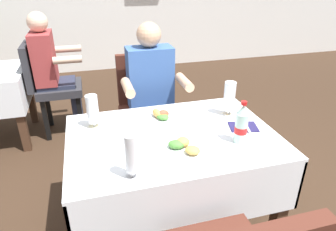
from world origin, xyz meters
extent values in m
plane|color=#382619|center=(0.00, 0.00, 0.00)|extent=(11.00, 11.00, 0.00)
cube|color=white|center=(-0.14, 0.01, 0.72)|extent=(1.23, 0.87, 0.02)
cube|color=white|center=(-0.14, -0.42, 0.55)|extent=(1.23, 0.02, 0.32)
cube|color=white|center=(-0.14, 0.43, 0.55)|extent=(1.23, 0.02, 0.32)
cube|color=white|center=(-0.75, 0.01, 0.55)|extent=(0.02, 0.87, 0.32)
cube|color=white|center=(0.47, 0.01, 0.55)|extent=(0.02, 0.87, 0.32)
cube|color=#472D1E|center=(0.41, -0.36, 0.35)|extent=(0.07, 0.07, 0.71)
cube|color=#472D1E|center=(-0.70, 0.38, 0.35)|extent=(0.07, 0.07, 0.71)
cube|color=#472D1E|center=(0.41, 0.38, 0.35)|extent=(0.07, 0.07, 0.71)
cube|color=#4C2319|center=(-0.14, 0.74, 0.49)|extent=(0.44, 0.44, 0.08)
cube|color=#4C2319|center=(-0.14, 0.99, 0.75)|extent=(0.42, 0.06, 0.44)
cube|color=black|center=(-0.31, 0.57, 0.23)|extent=(0.04, 0.04, 0.45)
cube|color=black|center=(0.03, 0.57, 0.23)|extent=(0.04, 0.04, 0.45)
cube|color=black|center=(-0.31, 0.91, 0.23)|extent=(0.04, 0.04, 0.45)
cube|color=black|center=(0.03, 0.91, 0.23)|extent=(0.04, 0.04, 0.45)
cylinder|color=#282D42|center=(-0.19, 0.54, 0.23)|extent=(0.10, 0.10, 0.45)
cylinder|color=#282D42|center=(-0.03, 0.54, 0.23)|extent=(0.10, 0.10, 0.45)
cube|color=#282D42|center=(-0.11, 0.70, 0.51)|extent=(0.34, 0.36, 0.12)
cube|color=#385B9E|center=(-0.11, 0.78, 0.82)|extent=(0.36, 0.20, 0.50)
sphere|color=tan|center=(-0.11, 0.78, 1.17)|extent=(0.19, 0.19, 0.19)
cylinder|color=tan|center=(-0.32, 0.55, 0.85)|extent=(0.07, 0.26, 0.07)
cylinder|color=tan|center=(0.11, 0.55, 0.85)|extent=(0.07, 0.26, 0.07)
cylinder|color=white|center=(-0.15, -0.19, 0.73)|extent=(0.23, 0.23, 0.01)
ellipsoid|color=#4C8E38|center=(-0.17, -0.15, 0.76)|extent=(0.11, 0.10, 0.04)
ellipsoid|color=gold|center=(-0.10, -0.23, 0.76)|extent=(0.11, 0.11, 0.04)
ellipsoid|color=gold|center=(-0.13, -0.14, 0.76)|extent=(0.09, 0.09, 0.05)
cylinder|color=white|center=(-0.12, 0.25, 0.73)|extent=(0.24, 0.24, 0.01)
ellipsoid|color=#4C8E38|center=(-0.15, 0.20, 0.76)|extent=(0.10, 0.11, 0.04)
ellipsoid|color=gold|center=(-0.18, 0.24, 0.77)|extent=(0.07, 0.10, 0.06)
ellipsoid|color=#C14C33|center=(-0.15, 0.22, 0.77)|extent=(0.08, 0.05, 0.06)
cylinder|color=white|center=(-0.44, -0.33, 0.73)|extent=(0.07, 0.07, 0.01)
cylinder|color=white|center=(-0.44, -0.33, 0.75)|extent=(0.02, 0.02, 0.03)
cylinder|color=white|center=(-0.44, -0.33, 0.86)|extent=(0.06, 0.06, 0.19)
cylinder|color=black|center=(-0.44, -0.33, 0.84)|extent=(0.06, 0.06, 0.15)
cylinder|color=white|center=(-0.58, 0.23, 0.73)|extent=(0.07, 0.07, 0.01)
cylinder|color=white|center=(-0.58, 0.23, 0.75)|extent=(0.02, 0.02, 0.03)
cylinder|color=white|center=(-0.58, 0.23, 0.85)|extent=(0.07, 0.07, 0.18)
cylinder|color=gold|center=(-0.58, 0.23, 0.83)|extent=(0.07, 0.07, 0.13)
cylinder|color=white|center=(0.30, 0.17, 0.73)|extent=(0.07, 0.07, 0.01)
cylinder|color=white|center=(0.30, 0.17, 0.75)|extent=(0.02, 0.02, 0.03)
cylinder|color=white|center=(0.30, 0.17, 0.86)|extent=(0.08, 0.08, 0.20)
cylinder|color=#C68928|center=(0.30, 0.17, 0.85)|extent=(0.07, 0.07, 0.16)
cylinder|color=silver|center=(0.20, -0.17, 0.82)|extent=(0.07, 0.07, 0.18)
cylinder|color=red|center=(0.20, -0.17, 0.81)|extent=(0.07, 0.07, 0.04)
cone|color=silver|center=(0.20, -0.17, 0.93)|extent=(0.06, 0.06, 0.05)
cylinder|color=red|center=(0.20, -0.17, 0.97)|extent=(0.03, 0.03, 0.02)
cube|color=#231E4C|center=(0.31, -0.02, 0.73)|extent=(0.20, 0.17, 0.01)
cube|color=silver|center=(0.29, -0.02, 0.74)|extent=(0.06, 0.19, 0.01)
cube|color=silver|center=(0.33, -0.03, 0.74)|extent=(0.06, 0.19, 0.01)
cube|color=white|center=(-1.19, 1.64, 0.55)|extent=(0.02, 0.76, 0.32)
cube|color=#472D1E|center=(-1.24, 1.32, 0.35)|extent=(0.07, 0.07, 0.71)
cube|color=#472D1E|center=(-1.24, 1.96, 0.35)|extent=(0.07, 0.07, 0.71)
cube|color=#2D2D33|center=(-0.88, 1.64, 0.49)|extent=(0.44, 0.44, 0.08)
cube|color=#2D2D33|center=(-1.13, 1.64, 0.75)|extent=(0.06, 0.42, 0.44)
cube|color=black|center=(-0.71, 1.47, 0.23)|extent=(0.04, 0.04, 0.45)
cube|color=black|center=(-0.71, 1.81, 0.23)|extent=(0.04, 0.04, 0.45)
cube|color=black|center=(-1.05, 1.47, 0.23)|extent=(0.04, 0.04, 0.45)
cube|color=black|center=(-1.05, 1.81, 0.23)|extent=(0.04, 0.04, 0.45)
cylinder|color=#282D42|center=(-0.74, 1.56, 0.23)|extent=(0.10, 0.10, 0.45)
cylinder|color=#282D42|center=(-0.74, 1.72, 0.23)|extent=(0.10, 0.10, 0.45)
cube|color=#282D42|center=(-0.90, 1.64, 0.51)|extent=(0.36, 0.34, 0.12)
cube|color=#9E3838|center=(-0.98, 1.64, 0.82)|extent=(0.20, 0.36, 0.50)
sphere|color=beige|center=(-0.98, 1.64, 1.17)|extent=(0.19, 0.19, 0.19)
cylinder|color=beige|center=(-0.75, 1.42, 0.85)|extent=(0.26, 0.07, 0.07)
cylinder|color=beige|center=(-0.75, 1.85, 0.85)|extent=(0.26, 0.07, 0.07)
camera|label=1|loc=(-0.58, -1.48, 1.63)|focal=32.17mm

